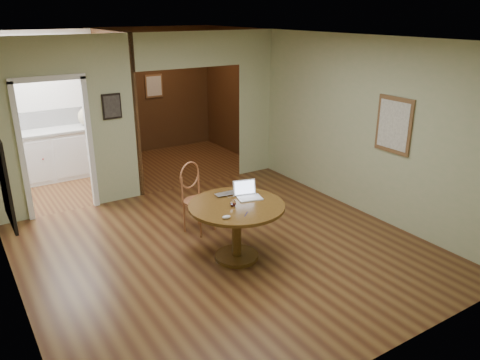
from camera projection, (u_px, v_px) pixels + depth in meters
floor at (227, 251)px, 6.25m from camera, size 5.00×5.00×0.00m
room_shell at (109, 118)px, 8.02m from camera, size 5.20×7.50×5.00m
dining_table at (237, 219)px, 5.88m from camera, size 1.21×1.21×0.76m
chair at (195, 193)px, 6.67m from camera, size 0.56×0.56×1.02m
open_laptop at (247, 193)px, 6.02m from camera, size 0.35×0.33×0.21m
closed_laptop at (228, 195)px, 6.07m from camera, size 0.33×0.22×0.02m
mouse at (226, 217)px, 5.41m from camera, size 0.11×0.08×0.04m
wine_glass at (233, 203)px, 5.74m from camera, size 0.08×0.08×0.09m
pen at (246, 214)px, 5.53m from camera, size 0.11×0.09×0.01m
kitchen_cabinet at (48, 155)px, 8.73m from camera, size 2.06×0.60×0.94m
grocery_bag at (87, 117)px, 8.91m from camera, size 0.43×0.40×0.34m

